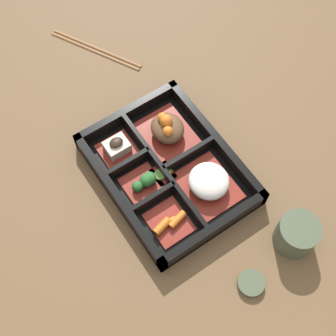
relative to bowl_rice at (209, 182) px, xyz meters
The scene contains 12 objects.
ground_plane 0.08m from the bowl_rice, 146.71° to the right, with size 3.00×3.00×0.00m, color brown.
bento_base 0.08m from the bowl_rice, 146.71° to the right, with size 0.29×0.23×0.01m.
bento_rim 0.08m from the bowl_rice, 144.91° to the right, with size 0.29×0.23×0.04m.
bowl_stew 0.13m from the bowl_rice, behind, with size 0.11×0.09×0.06m.
bowl_rice is the anchor object (origin of this frame).
bowl_tofu 0.18m from the bowl_rice, 147.81° to the right, with size 0.06×0.07×0.04m.
bowl_greens 0.12m from the bowl_rice, 126.31° to the right, with size 0.06×0.07×0.03m.
bowl_carrots 0.10m from the bowl_rice, 78.87° to the right, with size 0.08×0.07×0.02m.
bowl_pickles 0.09m from the bowl_rice, 141.73° to the right, with size 0.04×0.04×0.01m.
tea_cup 0.17m from the bowl_rice, 21.97° to the left, with size 0.07×0.07×0.06m.
chopsticks 0.40m from the bowl_rice, behind, with size 0.20×0.12×0.01m.
sauce_dish 0.19m from the bowl_rice, 14.89° to the right, with size 0.05×0.05×0.01m.
Camera 1 is at (0.31, -0.21, 0.79)m, focal length 50.00 mm.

